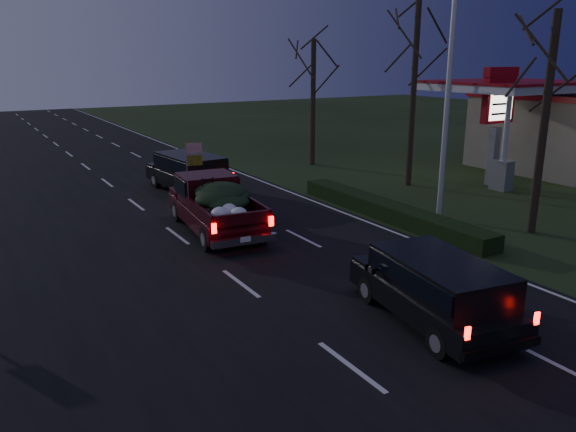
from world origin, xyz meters
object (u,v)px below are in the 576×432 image
light_pole (450,72)px  rear_suv (437,284)px  pickup_truck (215,202)px  lead_suv (189,169)px  gas_price_pylon (498,107)px

light_pole → rear_suv: bearing=-135.9°
pickup_truck → lead_suv: bearing=83.0°
lead_suv → pickup_truck: bearing=-108.4°
pickup_truck → lead_suv: size_ratio=1.10×
gas_price_pylon → rear_suv: 16.45m
gas_price_pylon → lead_suv: (-13.15, 6.09, -2.70)m
lead_suv → rear_suv: 15.54m
gas_price_pylon → lead_suv: 14.74m
rear_suv → gas_price_pylon: bearing=44.7°
light_pole → lead_suv: size_ratio=1.79×
light_pole → lead_suv: bearing=126.2°
light_pole → pickup_truck: (-8.08, 2.89, -4.41)m
pickup_truck → rear_suv: 9.45m
pickup_truck → lead_suv: 6.36m
gas_price_pylon → pickup_truck: 14.83m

